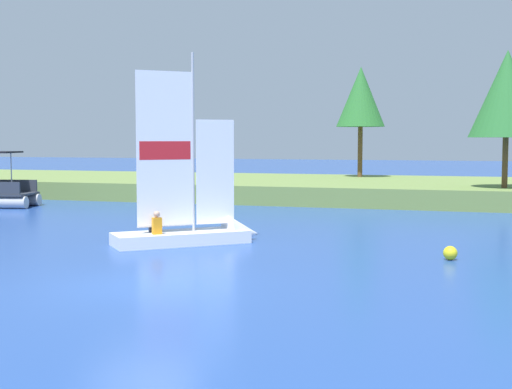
{
  "coord_description": "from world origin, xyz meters",
  "views": [
    {
      "loc": [
        7.23,
        -14.43,
        3.35
      ],
      "look_at": [
        -0.83,
        11.78,
        1.2
      ],
      "focal_mm": 49.58,
      "sensor_mm": 36.0,
      "label": 1
    }
  ],
  "objects_px": {
    "shoreline_tree_left": "(361,97)",
    "shoreline_tree_midleft": "(507,94)",
    "channel_buoy": "(450,253)",
    "sailboat": "(204,228)"
  },
  "relations": [
    {
      "from": "shoreline_tree_left",
      "to": "shoreline_tree_midleft",
      "type": "height_order",
      "value": "shoreline_tree_left"
    },
    {
      "from": "shoreline_tree_left",
      "to": "shoreline_tree_midleft",
      "type": "relative_size",
      "value": 1.03
    },
    {
      "from": "sailboat",
      "to": "channel_buoy",
      "type": "bearing_deg",
      "value": -49.31
    },
    {
      "from": "shoreline_tree_midleft",
      "to": "sailboat",
      "type": "bearing_deg",
      "value": -122.95
    },
    {
      "from": "shoreline_tree_left",
      "to": "sailboat",
      "type": "xyz_separation_m",
      "value": [
        -1.52,
        -22.96,
        -5.5
      ]
    },
    {
      "from": "shoreline_tree_left",
      "to": "channel_buoy",
      "type": "bearing_deg",
      "value": -75.49
    },
    {
      "from": "sailboat",
      "to": "shoreline_tree_midleft",
      "type": "bearing_deg",
      "value": 15.97
    },
    {
      "from": "shoreline_tree_left",
      "to": "shoreline_tree_midleft",
      "type": "xyz_separation_m",
      "value": [
        8.27,
        -7.87,
        -0.43
      ]
    },
    {
      "from": "sailboat",
      "to": "channel_buoy",
      "type": "xyz_separation_m",
      "value": [
        7.75,
        -1.12,
        -0.27
      ]
    },
    {
      "from": "channel_buoy",
      "to": "sailboat",
      "type": "bearing_deg",
      "value": 171.77
    }
  ]
}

